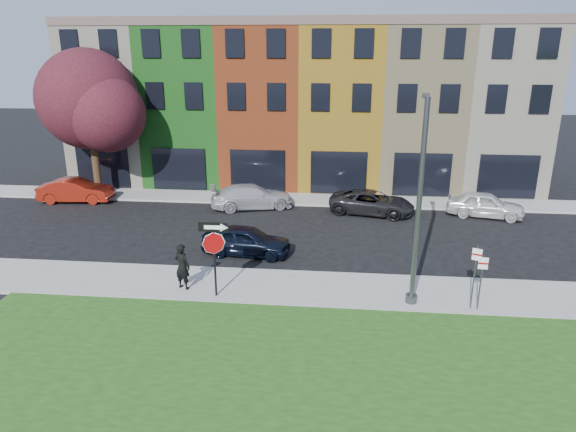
# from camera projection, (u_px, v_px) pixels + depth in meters

# --- Properties ---
(ground) EXTENTS (120.00, 120.00, 0.00)m
(ground) POSITION_uv_depth(u_px,v_px,m) (333.00, 333.00, 16.55)
(ground) COLOR black
(ground) RESTS_ON ground
(sidewalk_near) EXTENTS (40.00, 3.00, 0.12)m
(sidewalk_near) POSITION_uv_depth(u_px,v_px,m) (388.00, 292.00, 19.17)
(sidewalk_near) COLOR gray
(sidewalk_near) RESTS_ON ground
(sidewalk_far) EXTENTS (40.00, 2.40, 0.12)m
(sidewalk_far) POSITION_uv_depth(u_px,v_px,m) (288.00, 199.00, 30.99)
(sidewalk_far) COLOR gray
(sidewalk_far) RESTS_ON ground
(rowhouse_block) EXTENTS (30.00, 10.12, 10.00)m
(rowhouse_block) POSITION_uv_depth(u_px,v_px,m) (304.00, 105.00, 35.25)
(rowhouse_block) COLOR beige
(rowhouse_block) RESTS_ON ground
(stop_sign) EXTENTS (1.05, 0.10, 2.83)m
(stop_sign) POSITION_uv_depth(u_px,v_px,m) (214.00, 244.00, 18.16)
(stop_sign) COLOR black
(stop_sign) RESTS_ON sidewalk_near
(man) EXTENTS (0.95, 0.88, 1.78)m
(man) POSITION_uv_depth(u_px,v_px,m) (182.00, 266.00, 19.09)
(man) COLOR black
(man) RESTS_ON sidewalk_near
(sedan_near) EXTENTS (2.32, 4.19, 1.32)m
(sedan_near) POSITION_uv_depth(u_px,v_px,m) (246.00, 240.00, 22.64)
(sedan_near) COLOR black
(sedan_near) RESTS_ON ground
(parked_car_red) EXTENTS (2.27, 4.52, 1.40)m
(parked_car_red) POSITION_uv_depth(u_px,v_px,m) (76.00, 190.00, 30.42)
(parked_car_red) COLOR maroon
(parked_car_red) RESTS_ON ground
(parked_car_silver) EXTENTS (4.55, 5.76, 1.36)m
(parked_car_silver) POSITION_uv_depth(u_px,v_px,m) (252.00, 197.00, 29.25)
(parked_car_silver) COLOR #A9A9AE
(parked_car_silver) RESTS_ON ground
(parked_car_dark) EXTENTS (4.05, 5.50, 1.28)m
(parked_car_dark) POSITION_uv_depth(u_px,v_px,m) (372.00, 202.00, 28.26)
(parked_car_dark) COLOR black
(parked_car_dark) RESTS_ON ground
(parked_car_white) EXTENTS (3.38, 4.72, 1.37)m
(parked_car_white) POSITION_uv_depth(u_px,v_px,m) (485.00, 205.00, 27.74)
(parked_car_white) COLOR silver
(parked_car_white) RESTS_ON ground
(street_lamp) EXTENTS (0.61, 2.57, 7.18)m
(street_lamp) POSITION_uv_depth(u_px,v_px,m) (419.00, 203.00, 17.37)
(street_lamp) COLOR #474A4D
(street_lamp) RESTS_ON sidewalk_near
(parking_sign_a) EXTENTS (0.30, 0.17, 2.36)m
(parking_sign_a) POSITION_uv_depth(u_px,v_px,m) (475.00, 270.00, 17.43)
(parking_sign_a) COLOR #474A4D
(parking_sign_a) RESTS_ON sidewalk_near
(parking_sign_b) EXTENTS (0.32, 0.09, 2.01)m
(parking_sign_b) POSITION_uv_depth(u_px,v_px,m) (481.00, 276.00, 17.43)
(parking_sign_b) COLOR #474A4D
(parking_sign_b) RESTS_ON sidewalk_near
(tree_purple) EXTENTS (6.95, 6.08, 8.68)m
(tree_purple) POSITION_uv_depth(u_px,v_px,m) (91.00, 102.00, 29.88)
(tree_purple) COLOR black
(tree_purple) RESTS_ON sidewalk_far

